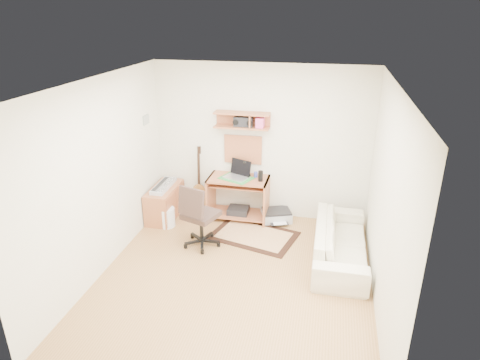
% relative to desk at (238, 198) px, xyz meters
% --- Properties ---
extents(floor, '(3.60, 4.00, 0.01)m').
position_rel_desk_xyz_m(floor, '(0.33, -1.73, -0.38)').
color(floor, '#A67845').
rests_on(floor, ground).
extents(ceiling, '(3.60, 4.00, 0.01)m').
position_rel_desk_xyz_m(ceiling, '(0.33, -1.73, 2.23)').
color(ceiling, white).
rests_on(ceiling, ground).
extents(back_wall, '(3.60, 0.01, 2.60)m').
position_rel_desk_xyz_m(back_wall, '(0.33, 0.28, 0.93)').
color(back_wall, beige).
rests_on(back_wall, ground).
extents(left_wall, '(0.01, 4.00, 2.60)m').
position_rel_desk_xyz_m(left_wall, '(-1.48, -1.73, 0.93)').
color(left_wall, beige).
rests_on(left_wall, ground).
extents(right_wall, '(0.01, 4.00, 2.60)m').
position_rel_desk_xyz_m(right_wall, '(2.13, -1.73, 0.93)').
color(right_wall, beige).
rests_on(right_wall, ground).
extents(wall_shelf, '(0.90, 0.25, 0.26)m').
position_rel_desk_xyz_m(wall_shelf, '(0.03, 0.15, 1.32)').
color(wall_shelf, '#B2673E').
rests_on(wall_shelf, back_wall).
extents(cork_board, '(0.64, 0.03, 0.49)m').
position_rel_desk_xyz_m(cork_board, '(0.03, 0.25, 0.79)').
color(cork_board, tan).
rests_on(cork_board, back_wall).
extents(wall_photo, '(0.02, 0.20, 0.15)m').
position_rel_desk_xyz_m(wall_photo, '(-1.46, -0.23, 1.34)').
color(wall_photo, '#4C8CBF').
rests_on(wall_photo, left_wall).
extents(desk, '(1.00, 0.55, 0.75)m').
position_rel_desk_xyz_m(desk, '(0.00, 0.00, 0.00)').
color(desk, '#B2673E').
rests_on(desk, floor).
extents(laptop, '(0.50, 0.50, 0.29)m').
position_rel_desk_xyz_m(laptop, '(-0.03, -0.02, 0.52)').
color(laptop, silver).
rests_on(laptop, desk).
extents(speaker, '(0.08, 0.08, 0.18)m').
position_rel_desk_xyz_m(speaker, '(0.38, -0.05, 0.46)').
color(speaker, black).
rests_on(speaker, desk).
extents(desk_lamp, '(0.09, 0.09, 0.28)m').
position_rel_desk_xyz_m(desk_lamp, '(0.15, 0.14, 0.51)').
color(desk_lamp, black).
rests_on(desk_lamp, desk).
extents(pencil_cup, '(0.06, 0.06, 0.09)m').
position_rel_desk_xyz_m(pencil_cup, '(0.28, 0.10, 0.42)').
color(pencil_cup, '#3642A3').
rests_on(pencil_cup, desk).
extents(boombox, '(0.31, 0.14, 0.16)m').
position_rel_desk_xyz_m(boombox, '(0.06, 0.15, 1.30)').
color(boombox, black).
rests_on(boombox, wall_shelf).
extents(rug, '(1.47, 1.16, 0.02)m').
position_rel_desk_xyz_m(rug, '(0.37, -0.54, -0.37)').
color(rug, beige).
rests_on(rug, floor).
extents(task_chair, '(0.67, 0.67, 1.03)m').
position_rel_desk_xyz_m(task_chair, '(-0.35, -0.98, 0.14)').
color(task_chair, '#34251F').
rests_on(task_chair, floor).
extents(cabinet, '(0.40, 0.90, 0.55)m').
position_rel_desk_xyz_m(cabinet, '(-1.25, -0.21, -0.10)').
color(cabinet, '#B2673E').
rests_on(cabinet, floor).
extents(music_keyboard, '(0.22, 0.70, 0.06)m').
position_rel_desk_xyz_m(music_keyboard, '(-1.25, -0.21, 0.21)').
color(music_keyboard, '#B2B5BA').
rests_on(music_keyboard, cabinet).
extents(guitar, '(0.37, 0.31, 1.18)m').
position_rel_desk_xyz_m(guitar, '(-0.75, 0.13, 0.22)').
color(guitar, '#A16B31').
rests_on(guitar, floor).
extents(waste_basket, '(0.34, 0.34, 0.32)m').
position_rel_desk_xyz_m(waste_basket, '(-1.10, -0.53, -0.21)').
color(waste_basket, white).
rests_on(waste_basket, floor).
extents(printer, '(0.58, 0.52, 0.18)m').
position_rel_desk_xyz_m(printer, '(0.65, 0.06, -0.29)').
color(printer, '#A5A8AA').
rests_on(printer, floor).
extents(sofa, '(0.54, 1.86, 0.73)m').
position_rel_desk_xyz_m(sofa, '(1.71, -0.91, -0.01)').
color(sofa, beige).
rests_on(sofa, floor).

